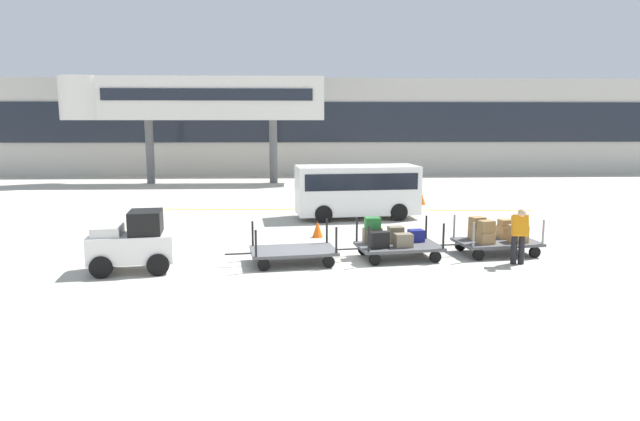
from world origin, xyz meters
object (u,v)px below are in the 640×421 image
object	(u,v)px
baggage_cart_tail	(497,236)
shuttle_van	(357,187)
baggage_tug	(133,243)
baggage_cart_lead	(293,251)
baggage_cart_middle	(394,241)
safety_cone_near	(318,229)
safety_cone_far	(422,199)
baggage_handler	(519,233)

from	to	relation	value
baggage_cart_tail	shuttle_van	bearing A→B (deg)	118.65
baggage_tug	baggage_cart_lead	bearing A→B (deg)	8.07
baggage_tug	shuttle_van	distance (m)	10.21
baggage_cart_lead	baggage_cart_middle	bearing A→B (deg)	9.20
shuttle_van	baggage_cart_lead	bearing A→B (deg)	-109.33
baggage_cart_middle	baggage_cart_tail	xyz separation A→B (m)	(3.11, 0.41, 0.02)
baggage_cart_tail	safety_cone_near	size ratio (longest dim) A/B	5.59
baggage_tug	baggage_cart_middle	size ratio (longest dim) A/B	0.73
safety_cone_far	safety_cone_near	bearing A→B (deg)	-125.69
baggage_handler	safety_cone_far	xyz separation A→B (m)	(-0.16, 10.97, -0.59)
shuttle_van	safety_cone_near	distance (m)	4.20
shuttle_van	safety_cone_near	size ratio (longest dim) A/B	9.04
baggage_cart_middle	safety_cone_far	bearing A→B (deg)	73.05
safety_cone_near	baggage_cart_lead	bearing A→B (deg)	-103.07
safety_cone_near	baggage_tug	bearing A→B (deg)	-140.61
baggage_cart_lead	safety_cone_near	xyz separation A→B (m)	(0.80, 3.45, -0.07)
baggage_tug	safety_cone_far	bearing A→B (deg)	48.06
baggage_handler	safety_cone_far	world-z (taller)	baggage_handler
baggage_handler	safety_cone_far	bearing A→B (deg)	90.85
baggage_cart_tail	shuttle_van	xyz separation A→B (m)	(-3.44, 6.29, 0.70)
baggage_handler	safety_cone_near	size ratio (longest dim) A/B	2.84
baggage_cart_tail	safety_cone_far	bearing A→B (deg)	90.09
baggage_cart_middle	baggage_handler	xyz separation A→B (m)	(3.25, -0.83, 0.35)
shuttle_van	baggage_tug	bearing A→B (deg)	-130.54
baggage_cart_middle	safety_cone_far	xyz separation A→B (m)	(3.09, 10.14, -0.24)
baggage_cart_lead	baggage_cart_tail	bearing A→B (deg)	8.35
safety_cone_far	shuttle_van	bearing A→B (deg)	-134.89
safety_cone_near	safety_cone_far	size ratio (longest dim) A/B	1.00
baggage_handler	baggage_cart_lead	bearing A→B (deg)	176.55
baggage_cart_middle	baggage_tug	bearing A→B (deg)	-171.47
baggage_tug	baggage_cart_lead	size ratio (longest dim) A/B	0.73
baggage_cart_lead	baggage_handler	xyz separation A→B (m)	(6.10, -0.37, 0.52)
baggage_tug	baggage_cart_middle	bearing A→B (deg)	8.53
safety_cone_far	baggage_cart_tail	bearing A→B (deg)	-89.91
baggage_tug	baggage_handler	world-z (taller)	baggage_tug
safety_cone_near	baggage_handler	bearing A→B (deg)	-35.81
safety_cone_near	baggage_cart_middle	bearing A→B (deg)	-55.66
shuttle_van	safety_cone_far	size ratio (longest dim) A/B	9.04
baggage_cart_lead	baggage_cart_middle	world-z (taller)	baggage_cart_middle
baggage_handler	safety_cone_near	distance (m)	6.56
baggage_tug	safety_cone_near	size ratio (longest dim) A/B	4.06
baggage_cart_tail	baggage_cart_middle	bearing A→B (deg)	-172.43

